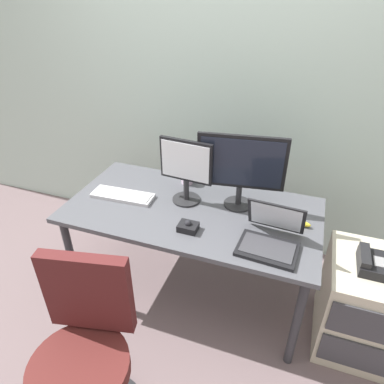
{
  "coord_description": "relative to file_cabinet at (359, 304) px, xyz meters",
  "views": [
    {
      "loc": [
        0.6,
        -1.67,
        1.92
      ],
      "look_at": [
        0.0,
        0.0,
        0.82
      ],
      "focal_mm": 32.23,
      "sensor_mm": 36.0,
      "label": 1
    }
  ],
  "objects": [
    {
      "name": "ground_plane",
      "position": [
        -1.06,
        0.05,
        -0.3
      ],
      "size": [
        8.0,
        8.0,
        0.0
      ],
      "primitive_type": "plane",
      "color": "#725F61"
    },
    {
      "name": "back_wall",
      "position": [
        -1.06,
        0.8,
        1.1
      ],
      "size": [
        6.0,
        0.1,
        2.8
      ],
      "primitive_type": "cube",
      "color": "#B5CCC1",
      "rests_on": "ground"
    },
    {
      "name": "desk",
      "position": [
        -1.06,
        0.05,
        0.33
      ],
      "size": [
        1.57,
        0.8,
        0.7
      ],
      "color": "#4E5056",
      "rests_on": "ground"
    },
    {
      "name": "file_cabinet",
      "position": [
        0.0,
        0.0,
        0.0
      ],
      "size": [
        0.42,
        0.53,
        0.6
      ],
      "color": "beige",
      "rests_on": "ground"
    },
    {
      "name": "desk_phone",
      "position": [
        -0.01,
        -0.02,
        0.34
      ],
      "size": [
        0.17,
        0.2,
        0.09
      ],
      "color": "black",
      "rests_on": "file_cabinet"
    },
    {
      "name": "office_chair",
      "position": [
        -1.23,
        -0.91,
        0.13
      ],
      "size": [
        0.52,
        0.52,
        0.95
      ],
      "color": "black",
      "rests_on": "ground"
    },
    {
      "name": "monitor_main",
      "position": [
        -0.8,
        0.19,
        0.68
      ],
      "size": [
        0.52,
        0.18,
        0.47
      ],
      "color": "#262628",
      "rests_on": "desk"
    },
    {
      "name": "monitor_side",
      "position": [
        -1.12,
        0.13,
        0.64
      ],
      "size": [
        0.34,
        0.18,
        0.42
      ],
      "color": "#262628",
      "rests_on": "desk"
    },
    {
      "name": "keyboard",
      "position": [
        -1.53,
        0.02,
        0.42
      ],
      "size": [
        0.42,
        0.16,
        0.03
      ],
      "color": "silver",
      "rests_on": "desk"
    },
    {
      "name": "laptop",
      "position": [
        -0.55,
        -0.13,
        0.45
      ],
      "size": [
        0.33,
        0.33,
        0.23
      ],
      "color": "black",
      "rests_on": "desk"
    },
    {
      "name": "trackball_mouse",
      "position": [
        -1.01,
        -0.16,
        0.43
      ],
      "size": [
        0.11,
        0.09,
        0.07
      ],
      "color": "black",
      "rests_on": "desk"
    },
    {
      "name": "coffee_mug",
      "position": [
        -1.19,
        0.34,
        0.46
      ],
      "size": [
        0.09,
        0.08,
        0.11
      ],
      "color": "silver",
      "rests_on": "desk"
    },
    {
      "name": "banana",
      "position": [
        -0.44,
        0.11,
        0.42
      ],
      "size": [
        0.19,
        0.08,
        0.04
      ],
      "primitive_type": "ellipsoid",
      "rotation": [
        0.0,
        0.0,
        2.94
      ],
      "color": "yellow",
      "rests_on": "desk"
    }
  ]
}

